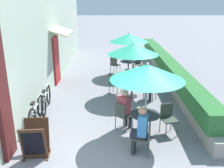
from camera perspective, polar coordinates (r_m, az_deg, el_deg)
The scene contains 23 objects.
cafe_facade_wall at distance 11.98m, azimuth -13.29°, elevation 10.78°, with size 0.98×14.13×4.20m.
planter_hedge at distance 12.30m, azimuth 12.16°, elevation 3.67°, with size 0.60×13.13×1.01m.
patio_table_near at distance 6.88m, azimuth 7.35°, elevation -8.25°, with size 0.80×0.80×0.73m.
patio_umbrella_near at distance 6.38m, azimuth 7.85°, elevation 2.72°, with size 1.92×1.92×2.15m.
cafe_chair_near_left at distance 7.25m, azimuth 12.50°, elevation -7.24°, with size 0.50×0.50×0.87m.
cafe_chair_near_right at distance 7.24m, azimuth 2.23°, elevation -6.83°, with size 0.57×0.57×0.87m.
seated_patron_near_right at distance 7.25m, azimuth 2.84°, elevation -5.34°, with size 0.51×0.51×1.25m.
cafe_chair_near_back at distance 6.23m, azimuth 7.29°, elevation -11.50°, with size 0.48×0.48×0.87m.
seated_patron_near_back at distance 6.16m, azimuth 6.30°, elevation -10.03°, with size 0.46×0.40×1.25m.
patio_table_mid at distance 9.76m, azimuth 4.41°, elevation 0.11°, with size 0.80×0.80×0.73m.
patio_umbrella_mid at distance 9.41m, azimuth 4.61°, elevation 7.99°, with size 1.92×1.92×2.15m.
cafe_chair_mid_left at distance 10.00m, azimuth 0.34°, elevation 0.51°, with size 0.54×0.54×0.87m.
cafe_chair_mid_right at distance 9.58m, azimuth 8.64°, elevation -0.53°, with size 0.54×0.54×0.87m.
seated_patron_mid_right at distance 9.43m, azimuth 8.47°, elevation 0.25°, with size 0.47×0.50×1.25m.
patio_table_far at distance 12.57m, azimuth 3.54°, elevation 4.37°, with size 0.80×0.80×0.73m.
patio_umbrella_far at distance 12.31m, azimuth 3.67°, elevation 10.52°, with size 1.92×1.92×2.15m.
cafe_chair_far_left at distance 13.05m, azimuth 6.05°, elevation 4.75°, with size 0.55×0.55×0.87m.
cafe_chair_far_right at distance 12.84m, azimuth 0.41°, elevation 4.62°, with size 0.55×0.55×0.87m.
cafe_chair_far_back at distance 11.87m, azimuth 4.16°, elevation 3.40°, with size 0.40×0.40×0.87m.
coffee_cup_far at distance 12.61m, azimuth 3.03°, elevation 5.54°, with size 0.07×0.07×0.09m.
bicycle_leaning at distance 8.02m, azimuth -17.11°, elevation -6.19°, with size 0.14×1.77×0.81m.
bicycle_second at distance 8.89m, azimuth -15.02°, elevation -3.49°, with size 0.23×1.77×0.82m.
menu_board at distance 6.41m, azimuth -17.32°, elevation -12.16°, with size 0.64×0.67×0.89m.
Camera 1 is at (0.12, -4.65, 3.63)m, focal length 40.00 mm.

